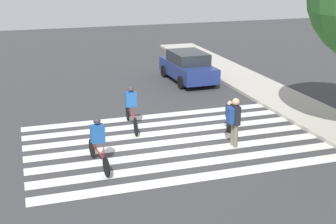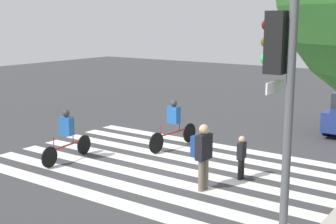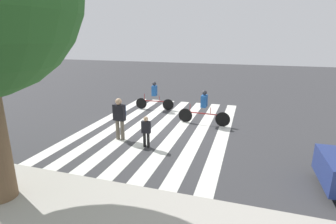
# 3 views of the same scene
# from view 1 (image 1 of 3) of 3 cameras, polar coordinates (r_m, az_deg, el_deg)

# --- Properties ---
(ground_plane) EXTENTS (60.00, 60.00, 0.00)m
(ground_plane) POSITION_cam_1_polar(r_m,az_deg,el_deg) (16.27, 0.57, -3.67)
(ground_plane) COLOR #38383A
(sidewalk_curb) EXTENTS (36.00, 2.50, 0.14)m
(sidewalk_curb) POSITION_cam_1_polar(r_m,az_deg,el_deg) (19.04, 18.73, -1.15)
(sidewalk_curb) COLOR #ADA89E
(sidewalk_curb) RESTS_ON ground_plane
(crosswalk_stripes) EXTENTS (6.28, 10.00, 0.01)m
(crosswalk_stripes) POSITION_cam_1_polar(r_m,az_deg,el_deg) (16.26, 0.57, -3.65)
(crosswalk_stripes) COLOR silver
(crosswalk_stripes) RESTS_ON ground_plane
(pedestrian_adult_blue_shirt) EXTENTS (0.48, 0.41, 1.69)m
(pedestrian_adult_blue_shirt) POSITION_cam_1_polar(r_m,az_deg,el_deg) (15.72, 8.06, -0.79)
(pedestrian_adult_blue_shirt) COLOR #6B6051
(pedestrian_adult_blue_shirt) RESTS_ON ground_plane
(pedestrian_adult_yellow_jacket) EXTENTS (0.34, 0.18, 1.19)m
(pedestrian_adult_yellow_jacket) POSITION_cam_1_polar(r_m,az_deg,el_deg) (17.10, 7.49, -0.32)
(pedestrian_adult_yellow_jacket) COLOR black
(pedestrian_adult_yellow_jacket) RESTS_ON ground_plane
(cyclist_near_curb) EXTENTS (2.45, 0.41, 1.62)m
(cyclist_near_curb) POSITION_cam_1_polar(r_m,az_deg,el_deg) (17.40, -4.53, 0.77)
(cyclist_near_curb) COLOR black
(cyclist_near_curb) RESTS_ON ground_plane
(cyclist_far_lane) EXTENTS (2.17, 0.42, 1.58)m
(cyclist_far_lane) POSITION_cam_1_polar(r_m,az_deg,el_deg) (14.21, -8.54, -3.44)
(cyclist_far_lane) COLOR black
(cyclist_far_lane) RESTS_ON ground_plane
(car_parked_silver_sedan) EXTENTS (4.22, 1.98, 1.55)m
(car_parked_silver_sedan) POSITION_cam_1_polar(r_m,az_deg,el_deg) (24.23, 2.45, 5.56)
(car_parked_silver_sedan) COLOR navy
(car_parked_silver_sedan) RESTS_ON ground_plane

